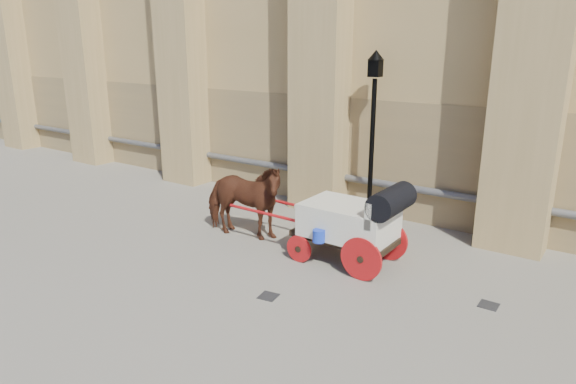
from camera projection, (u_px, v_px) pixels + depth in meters
The scene contains 6 objects.
ground at pixel (269, 260), 10.76m from camera, with size 90.00×90.00×0.00m, color #6B665A.
horse at pixel (243, 200), 11.77m from camera, with size 0.97×2.14×1.81m, color #5C2F1B.
carriage at pixel (354, 220), 10.34m from camera, with size 4.02×1.43×1.75m.
street_lamp at pixel (372, 133), 12.55m from camera, with size 0.40×0.40×4.22m.
drain_grate_near at pixel (268, 296), 9.22m from camera, with size 0.32×0.32×0.01m, color black.
drain_grate_far at pixel (489, 305), 8.91m from camera, with size 0.32×0.32×0.01m, color black.
Camera 1 is at (5.97, -7.93, 4.42)m, focal length 32.00 mm.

